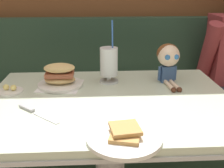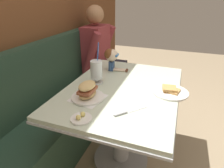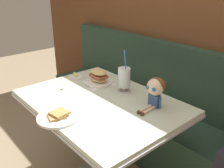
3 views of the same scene
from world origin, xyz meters
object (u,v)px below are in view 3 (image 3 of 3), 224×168
object	(u,v)px
butter_knife	(62,89)
seated_doll	(155,88)
butter_saucer	(75,76)
toast_plate	(58,117)
milkshake_glass	(124,79)
sandwich_plate	(99,78)

from	to	relation	value
butter_knife	seated_doll	world-z (taller)	seated_doll
butter_saucer	seated_doll	world-z (taller)	seated_doll
toast_plate	milkshake_glass	size ratio (longest dim) A/B	0.79
milkshake_glass	butter_saucer	xyz separation A→B (m)	(-0.47, -0.12, -0.09)
milkshake_glass	seated_doll	bearing A→B (deg)	-2.51
milkshake_glass	sandwich_plate	bearing A→B (deg)	-169.71
milkshake_glass	butter_knife	bearing A→B (deg)	-134.47
sandwich_plate	seated_doll	bearing A→B (deg)	3.28
butter_saucer	seated_doll	distance (m)	0.78
toast_plate	seated_doll	xyz separation A→B (m)	(0.27, 0.54, 0.12)
toast_plate	milkshake_glass	world-z (taller)	milkshake_glass
butter_knife	milkshake_glass	bearing A→B (deg)	45.53
butter_saucer	seated_doll	size ratio (longest dim) A/B	0.54
sandwich_plate	milkshake_glass	bearing A→B (deg)	10.29
milkshake_glass	butter_saucer	bearing A→B (deg)	-166.12
toast_plate	butter_saucer	world-z (taller)	toast_plate
toast_plate	milkshake_glass	distance (m)	0.56
toast_plate	sandwich_plate	bearing A→B (deg)	117.72
seated_doll	butter_saucer	bearing A→B (deg)	-172.38
butter_knife	butter_saucer	bearing A→B (deg)	124.33
seated_doll	butter_knife	bearing A→B (deg)	-153.07
toast_plate	milkshake_glass	bearing A→B (deg)	92.58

